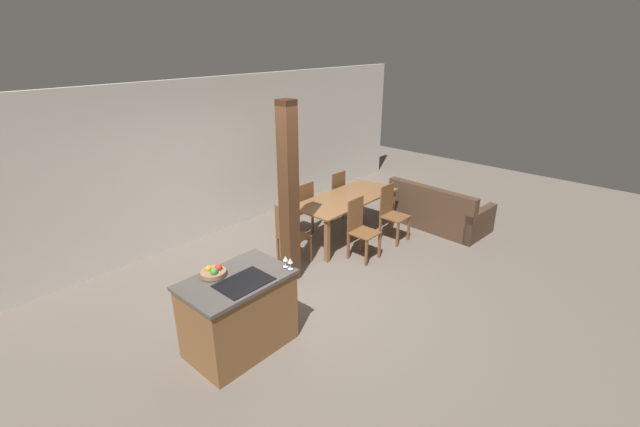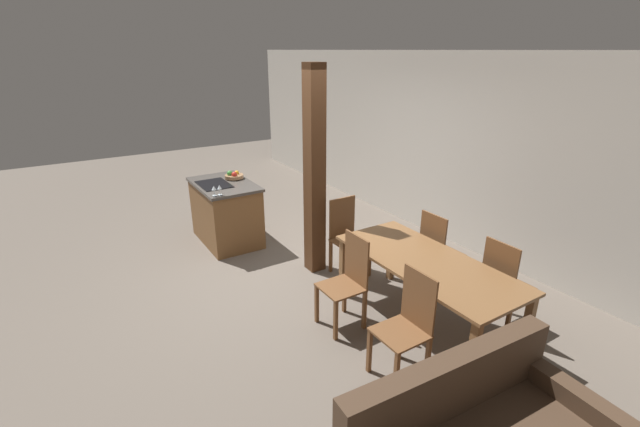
# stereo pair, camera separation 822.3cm
# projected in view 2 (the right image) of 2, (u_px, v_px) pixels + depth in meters

# --- Properties ---
(ground_plane) EXTENTS (16.00, 16.00, 0.00)m
(ground_plane) POSITION_uv_depth(u_px,v_px,m) (283.00, 270.00, 5.61)
(ground_plane) COLOR #665B51
(wall_back) EXTENTS (11.20, 0.08, 2.70)m
(wall_back) POSITION_uv_depth(u_px,v_px,m) (435.00, 146.00, 6.42)
(wall_back) COLOR beige
(wall_back) RESTS_ON ground_plane
(kitchen_island) EXTENTS (1.17, 0.76, 0.92)m
(kitchen_island) POSITION_uv_depth(u_px,v_px,m) (226.00, 212.00, 6.32)
(kitchen_island) COLOR brown
(kitchen_island) RESTS_ON ground_plane
(fruit_bowl) EXTENTS (0.27, 0.27, 0.12)m
(fruit_bowl) POSITION_uv_depth(u_px,v_px,m) (234.00, 176.00, 6.35)
(fruit_bowl) COLOR #99704C
(fruit_bowl) RESTS_ON kitchen_island
(wine_glass_near) EXTENTS (0.06, 0.06, 0.14)m
(wine_glass_near) POSITION_uv_depth(u_px,v_px,m) (214.00, 188.00, 5.56)
(wine_glass_near) COLOR silver
(wine_glass_near) RESTS_ON kitchen_island
(wine_glass_middle) EXTENTS (0.06, 0.06, 0.14)m
(wine_glass_middle) POSITION_uv_depth(u_px,v_px,m) (219.00, 188.00, 5.59)
(wine_glass_middle) COLOR silver
(wine_glass_middle) RESTS_ON kitchen_island
(dining_table) EXTENTS (1.97, 0.86, 0.74)m
(dining_table) POSITION_uv_depth(u_px,v_px,m) (426.00, 269.00, 4.28)
(dining_table) COLOR brown
(dining_table) RESTS_ON ground_plane
(dining_chair_near_left) EXTENTS (0.40, 0.40, 0.98)m
(dining_chair_near_left) POSITION_uv_depth(u_px,v_px,m) (347.00, 280.00, 4.35)
(dining_chair_near_left) COLOR brown
(dining_chair_near_left) RESTS_ON ground_plane
(dining_chair_near_right) EXTENTS (0.40, 0.40, 0.98)m
(dining_chair_near_right) POSITION_uv_depth(u_px,v_px,m) (407.00, 324.00, 3.65)
(dining_chair_near_right) COLOR brown
(dining_chair_near_right) RESTS_ON ground_plane
(dining_chair_far_left) EXTENTS (0.40, 0.40, 0.98)m
(dining_chair_far_left) POSITION_uv_depth(u_px,v_px,m) (438.00, 251.00, 5.00)
(dining_chair_far_left) COLOR brown
(dining_chair_far_left) RESTS_ON ground_plane
(dining_chair_far_right) EXTENTS (0.40, 0.40, 0.98)m
(dining_chair_far_right) POSITION_uv_depth(u_px,v_px,m) (504.00, 283.00, 4.30)
(dining_chair_far_right) COLOR brown
(dining_chair_far_right) RESTS_ON ground_plane
(dining_chair_head_end) EXTENTS (0.40, 0.40, 0.98)m
(dining_chair_head_end) POSITION_uv_depth(u_px,v_px,m) (347.00, 235.00, 5.40)
(dining_chair_head_end) COLOR brown
(dining_chair_head_end) RESTS_ON ground_plane
(timber_post) EXTENTS (0.21, 0.21, 2.58)m
(timber_post) POSITION_uv_depth(u_px,v_px,m) (315.00, 174.00, 5.20)
(timber_post) COLOR #4C2D19
(timber_post) RESTS_ON ground_plane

